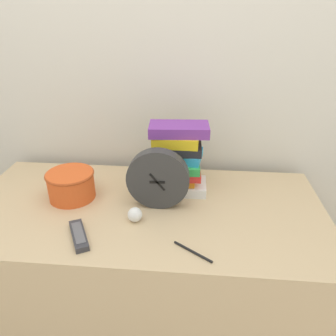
{
  "coord_description": "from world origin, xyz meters",
  "views": [
    {
      "loc": [
        0.19,
        -0.72,
        1.47
      ],
      "look_at": [
        0.09,
        0.42,
        0.9
      ],
      "focal_mm": 35.0,
      "sensor_mm": 36.0,
      "label": 1
    }
  ],
  "objects_px": {
    "basket": "(71,184)",
    "pen": "(193,252)",
    "crumpled_paper_ball": "(135,215)",
    "desk_clock": "(158,179)",
    "tv_remote": "(79,235)",
    "book_stack": "(177,158)"
  },
  "relations": [
    {
      "from": "basket",
      "to": "pen",
      "type": "bearing_deg",
      "value": -30.27
    },
    {
      "from": "crumpled_paper_ball",
      "to": "basket",
      "type": "bearing_deg",
      "value": 154.16
    },
    {
      "from": "desk_clock",
      "to": "crumpled_paper_ball",
      "type": "relative_size",
      "value": 4.46
    },
    {
      "from": "desk_clock",
      "to": "tv_remote",
      "type": "xyz_separation_m",
      "value": [
        -0.24,
        -0.22,
        -0.11
      ]
    },
    {
      "from": "tv_remote",
      "to": "pen",
      "type": "relative_size",
      "value": 1.3
    },
    {
      "from": "desk_clock",
      "to": "basket",
      "type": "bearing_deg",
      "value": 174.87
    },
    {
      "from": "book_stack",
      "to": "basket",
      "type": "height_order",
      "value": "book_stack"
    },
    {
      "from": "book_stack",
      "to": "desk_clock",
      "type": "bearing_deg",
      "value": -113.39
    },
    {
      "from": "pen",
      "to": "desk_clock",
      "type": "bearing_deg",
      "value": 118.63
    },
    {
      "from": "basket",
      "to": "tv_remote",
      "type": "height_order",
      "value": "basket"
    },
    {
      "from": "basket",
      "to": "tv_remote",
      "type": "xyz_separation_m",
      "value": [
        0.11,
        -0.25,
        -0.05
      ]
    },
    {
      "from": "desk_clock",
      "to": "book_stack",
      "type": "height_order",
      "value": "book_stack"
    },
    {
      "from": "book_stack",
      "to": "crumpled_paper_ball",
      "type": "bearing_deg",
      "value": -118.38
    },
    {
      "from": "pen",
      "to": "basket",
      "type": "bearing_deg",
      "value": 149.73
    },
    {
      "from": "desk_clock",
      "to": "basket",
      "type": "distance_m",
      "value": 0.36
    },
    {
      "from": "basket",
      "to": "tv_remote",
      "type": "distance_m",
      "value": 0.28
    },
    {
      "from": "crumpled_paper_ball",
      "to": "pen",
      "type": "xyz_separation_m",
      "value": [
        0.21,
        -0.15,
        -0.02
      ]
    },
    {
      "from": "tv_remote",
      "to": "desk_clock",
      "type": "bearing_deg",
      "value": 41.96
    },
    {
      "from": "basket",
      "to": "crumpled_paper_ball",
      "type": "distance_m",
      "value": 0.31
    },
    {
      "from": "desk_clock",
      "to": "basket",
      "type": "relative_size",
      "value": 1.24
    },
    {
      "from": "book_stack",
      "to": "pen",
      "type": "height_order",
      "value": "book_stack"
    },
    {
      "from": "desk_clock",
      "to": "tv_remote",
      "type": "height_order",
      "value": "desk_clock"
    }
  ]
}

